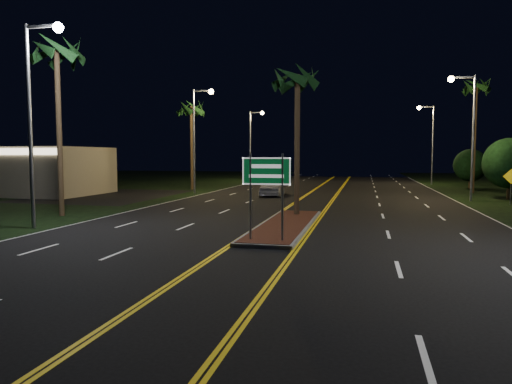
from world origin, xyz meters
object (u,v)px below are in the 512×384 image
(median_island, at_px, (285,225))
(car_near, at_px, (273,185))
(palm_right_far, at_px, (476,88))
(warning_sign, at_px, (511,182))
(palm_left_far, at_px, (191,109))
(streetlight_left_far, at_px, (253,137))
(car_far, at_px, (276,179))
(shrub_far, at_px, (470,165))
(highway_sign, at_px, (266,179))
(streetlight_right_mid, at_px, (468,122))
(streetlight_left_mid, at_px, (198,128))
(shrub_mid, at_px, (510,163))
(palm_median, at_px, (298,79))
(commercial_building, at_px, (14,171))
(streetlight_right_far, at_px, (429,135))
(palm_left_near, at_px, (57,53))
(streetlight_left_near, at_px, (37,101))

(median_island, bearing_deg, car_near, 103.41)
(palm_right_far, height_order, warning_sign, palm_right_far)
(palm_left_far, xyz_separation_m, warning_sign, (25.80, -8.11, -6.18))
(median_island, xyz_separation_m, car_near, (-3.87, 16.22, 0.80))
(streetlight_left_far, relative_size, car_far, 2.07)
(median_island, bearing_deg, car_far, 101.68)
(shrub_far, xyz_separation_m, car_near, (-17.67, -12.78, -1.45))
(highway_sign, height_order, streetlight_right_mid, streetlight_right_mid)
(streetlight_left_mid, relative_size, shrub_far, 2.27)
(median_island, distance_m, shrub_mid, 22.18)
(highway_sign, distance_m, car_near, 20.85)
(palm_right_far, bearing_deg, palm_median, -123.28)
(commercial_building, relative_size, streetlight_left_far, 1.67)
(streetlight_left_far, height_order, palm_right_far, palm_right_far)
(commercial_building, bearing_deg, palm_left_far, 31.25)
(streetlight_right_far, relative_size, shrub_far, 2.27)
(highway_sign, bearing_deg, median_island, 90.00)
(median_island, relative_size, car_near, 1.93)
(palm_right_far, bearing_deg, palm_left_near, -138.99)
(streetlight_right_mid, distance_m, palm_median, 15.73)
(streetlight_left_mid, distance_m, palm_left_far, 5.01)
(median_island, bearing_deg, palm_left_near, 175.43)
(streetlight_right_far, xyz_separation_m, car_near, (-14.48, -18.78, -4.77))
(streetlight_right_far, bearing_deg, streetlight_right_mid, -90.00)
(streetlight_right_far, xyz_separation_m, palm_left_near, (-23.11, -34.00, 3.02))
(palm_left_near, relative_size, palm_left_far, 1.11)
(palm_median, distance_m, palm_left_near, 12.82)
(streetlight_right_mid, distance_m, palm_right_far, 9.00)
(streetlight_left_mid, xyz_separation_m, palm_left_far, (-2.19, 4.00, 2.09))
(median_island, height_order, streetlight_right_far, streetlight_right_far)
(palm_left_near, bearing_deg, car_far, 77.16)
(palm_left_near, xyz_separation_m, palm_left_far, (-0.30, 20.00, -0.93))
(car_near, height_order, warning_sign, warning_sign)
(palm_right_far, xyz_separation_m, car_far, (-18.85, 6.27, -8.42))
(palm_right_far, bearing_deg, shrub_mid, -78.69)
(streetlight_right_mid, distance_m, warning_sign, 5.19)
(commercial_building, relative_size, streetlight_right_far, 1.67)
(streetlight_left_mid, bearing_deg, warning_sign, -9.87)
(highway_sign, height_order, palm_left_far, palm_left_far)
(median_island, xyz_separation_m, shrub_far, (13.80, 29.00, 2.25))
(streetlight_left_near, height_order, streetlight_right_mid, same)
(commercial_building, xyz_separation_m, shrub_far, (39.80, 16.01, 0.33))
(highway_sign, distance_m, car_far, 34.06)
(commercial_building, bearing_deg, car_near, 8.31)
(palm_left_far, bearing_deg, car_far, 50.81)
(highway_sign, height_order, streetlight_left_mid, streetlight_left_mid)
(shrub_mid, height_order, warning_sign, shrub_mid)
(streetlight_left_near, distance_m, palm_median, 12.55)
(median_island, height_order, car_near, car_near)
(palm_left_near, distance_m, shrub_mid, 31.52)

